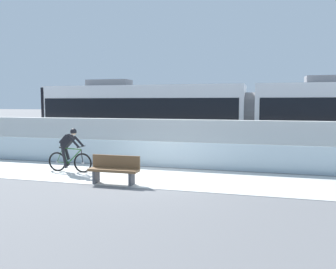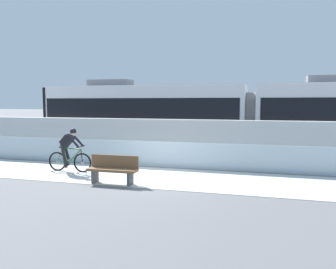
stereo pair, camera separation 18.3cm
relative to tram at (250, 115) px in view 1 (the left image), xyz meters
name	(u,v)px [view 1 (the left image)]	position (x,y,z in m)	size (l,w,h in m)	color
ground_plane	(151,177)	(-3.04, -6.85, -1.89)	(200.00, 200.00, 0.00)	slate
bike_path_deck	(151,177)	(-3.04, -6.85, -1.89)	(32.00, 3.20, 0.01)	beige
glass_parapet	(165,154)	(-3.04, -5.00, -1.39)	(32.00, 0.05, 1.01)	silver
concrete_barrier_wall	(176,140)	(-3.04, -3.20, -0.99)	(32.00, 0.36, 1.80)	silver
tram_rail_near	(188,152)	(-3.04, -0.72, -1.89)	(32.00, 0.08, 0.01)	#595654
tram_rail_far	(193,148)	(-3.04, 0.72, -1.89)	(32.00, 0.08, 0.01)	#595654
tram	(250,115)	(0.00, 0.00, 0.00)	(22.56, 2.54, 3.81)	silver
cyclist_on_bike	(69,150)	(-6.16, -6.85, -1.09)	(1.77, 0.58, 1.61)	black
bench	(114,169)	(-3.81, -8.14, -1.41)	(1.60, 0.45, 0.89)	brown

